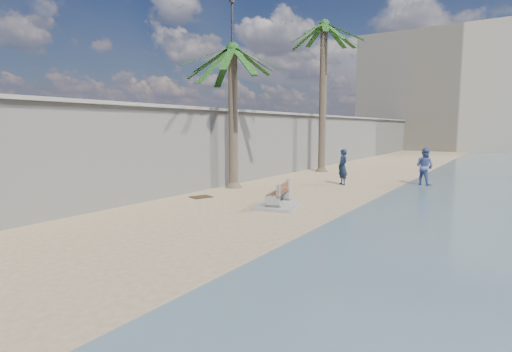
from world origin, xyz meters
The scene contains 11 objects.
ground_plane centered at (0.00, 0.00, 0.00)m, with size 140.00×140.00×0.00m, color tan.
seawall centered at (-5.20, 20.00, 1.75)m, with size 0.45×70.00×3.50m, color gray.
wall_cap centered at (-5.20, 20.00, 3.55)m, with size 0.80×70.00×0.12m, color gray.
end_building centered at (-2.00, 52.00, 7.00)m, with size 18.00×12.00×14.00m, color #B7AA93.
bench_far centered at (-0.44, 8.30, 0.35)m, with size 1.77×2.19×0.80m.
palm_mid centered at (-4.34, 11.00, 6.11)m, with size 5.00×5.00×7.08m.
palm_back centered at (-3.71, 19.39, 8.70)m, with size 5.00×5.00×9.76m.
streetlight centered at (-5.10, 12.00, 6.64)m, with size 0.28×0.28×5.12m.
person_a centered at (-0.49, 14.58, 0.99)m, with size 0.71×0.48×1.98m, color #142137.
person_b centered at (2.80, 16.67, 0.99)m, with size 0.95×0.74×1.97m, color #455890.
debris_c centered at (-3.90, 8.22, 0.01)m, with size 0.77×0.62×0.03m, color #382616.
Camera 1 is at (6.42, -3.58, 2.74)m, focal length 28.00 mm.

